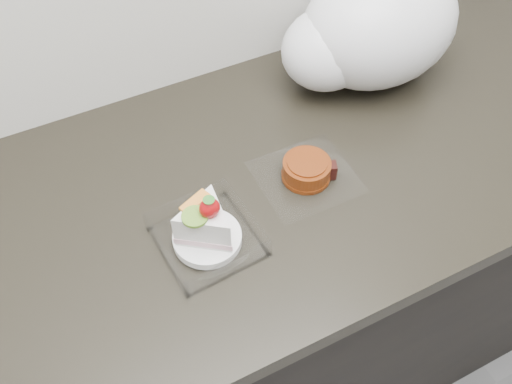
# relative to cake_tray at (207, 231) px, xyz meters

# --- Properties ---
(counter) EXTENTS (2.04, 0.64, 0.90)m
(counter) POSITION_rel_cake_tray_xyz_m (0.09, 0.09, -0.48)
(counter) COLOR black
(counter) RESTS_ON ground
(cake_tray) EXTENTS (0.17, 0.17, 0.12)m
(cake_tray) POSITION_rel_cake_tray_xyz_m (0.00, 0.00, 0.00)
(cake_tray) COLOR white
(cake_tray) RESTS_ON counter
(mooncake_wrap) EXTENTS (0.17, 0.16, 0.04)m
(mooncake_wrap) POSITION_rel_cake_tray_xyz_m (0.22, 0.05, -0.02)
(mooncake_wrap) COLOR white
(mooncake_wrap) RESTS_ON counter
(plastic_bag) EXTENTS (0.39, 0.29, 0.30)m
(plastic_bag) POSITION_rel_cake_tray_xyz_m (0.46, 0.24, 0.09)
(plastic_bag) COLOR silver
(plastic_bag) RESTS_ON counter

